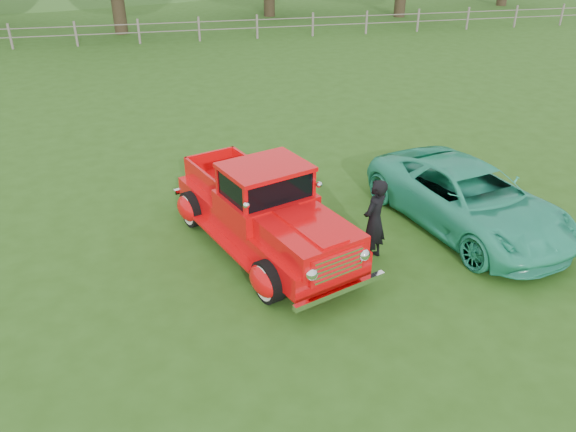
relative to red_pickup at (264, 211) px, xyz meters
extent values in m
plane|color=#274D14|center=(0.43, -1.39, -0.80)|extent=(140.00, 140.00, 0.00)
ellipsoid|color=#326224|center=(-17.57, 56.61, -5.75)|extent=(84.00, 60.00, 18.00)
ellipsoid|color=#326224|center=(20.43, 60.61, -4.65)|extent=(72.00, 52.00, 14.00)
cube|color=slate|center=(0.43, 20.61, -0.25)|extent=(48.00, 0.04, 0.04)
cube|color=slate|center=(0.43, 20.61, 0.15)|extent=(48.00, 0.04, 0.04)
cylinder|color=black|center=(-0.26, -1.71, -0.42)|extent=(0.49, 0.80, 0.76)
cylinder|color=black|center=(1.30, -1.14, -0.42)|extent=(0.49, 0.80, 0.76)
cylinder|color=black|center=(-1.32, 1.21, -0.42)|extent=(0.49, 0.80, 0.76)
cylinder|color=black|center=(0.24, 1.78, -0.42)|extent=(0.49, 0.80, 0.76)
cube|color=red|center=(-0.01, 0.03, -0.22)|extent=(3.04, 4.86, 0.44)
ellipsoid|color=red|center=(-0.33, -1.73, -0.38)|extent=(0.65, 0.85, 0.54)
ellipsoid|color=red|center=(1.36, -1.11, -0.38)|extent=(0.65, 0.85, 0.54)
ellipsoid|color=red|center=(-1.39, 1.18, -0.38)|extent=(0.65, 0.85, 0.54)
ellipsoid|color=red|center=(0.30, 1.80, -0.38)|extent=(0.65, 0.85, 0.54)
cube|color=red|center=(0.52, -1.42, 0.17)|extent=(1.80, 1.96, 0.42)
cube|color=red|center=(0.02, -0.06, 0.19)|extent=(1.96, 1.82, 0.44)
cube|color=black|center=(0.02, -0.06, 0.66)|extent=(1.74, 1.55, 0.50)
cube|color=red|center=(0.02, -0.06, 0.94)|extent=(1.85, 1.67, 0.08)
cube|color=red|center=(-0.48, 1.30, 0.15)|extent=(1.78, 2.24, 0.45)
cube|color=white|center=(0.80, -2.18, 0.05)|extent=(1.03, 0.46, 0.50)
cube|color=white|center=(0.83, -2.28, -0.38)|extent=(1.73, 0.71, 0.10)
cube|color=white|center=(-0.84, 2.31, -0.38)|extent=(1.64, 0.68, 0.10)
imported|color=#2AA983|center=(4.25, -0.10, -0.14)|extent=(3.23, 5.12, 1.32)
imported|color=black|center=(1.91, -0.86, 0.03)|extent=(0.71, 0.69, 1.64)
camera|label=1|loc=(-1.63, -9.34, 5.03)|focal=35.00mm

